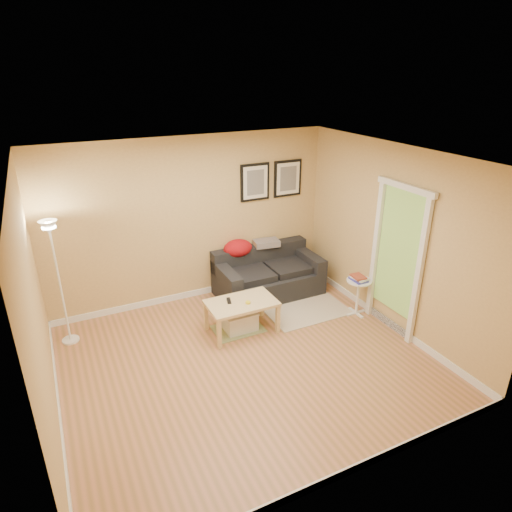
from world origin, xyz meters
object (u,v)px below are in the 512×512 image
side_table (358,297)px  floor_lamp (60,287)px  sofa (269,273)px  storage_bin (240,321)px  coffee_table (242,317)px  book_stack (359,278)px

side_table → floor_lamp: (-4.02, 1.14, 0.55)m
sofa → side_table: size_ratio=2.96×
side_table → storage_bin: bearing=168.2°
sofa → coffee_table: 1.23m
floor_lamp → coffee_table: bearing=-20.1°
coffee_table → sofa: bearing=45.7°
side_table → book_stack: 0.33m
storage_bin → side_table: size_ratio=0.81×
side_table → floor_lamp: size_ratio=0.33×
coffee_table → floor_lamp: floor_lamp is taller
coffee_table → floor_lamp: size_ratio=0.55×
side_table → coffee_table: bearing=169.7°
storage_bin → book_stack: bearing=-11.9°
sofa → book_stack: sofa is taller
book_stack → storage_bin: bearing=158.4°
floor_lamp → side_table: bearing=-15.9°
coffee_table → book_stack: book_stack is taller
storage_bin → sofa: bearing=42.4°
sofa → side_table: 1.49m
sofa → floor_lamp: size_ratio=0.96×
book_stack → side_table: bearing=-7.1°
sofa → side_table: sofa is taller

